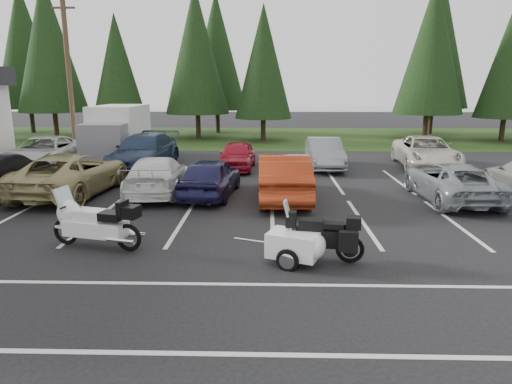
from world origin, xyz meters
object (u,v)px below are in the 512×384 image
object	(u,v)px
utility_pole	(69,71)
car_far_3	(325,153)
car_near_3	(157,175)
car_far_1	(144,152)
adventure_motorcycle	(318,231)
touring_motorcycle	(95,218)
cargo_trailer	(294,248)
car_far_0	(44,152)
car_near_5	(283,177)
car_far_2	(237,155)
box_truck	(115,133)
car_near_4	(210,177)
car_far_4	(426,152)
car_near_6	(452,182)
car_near_2	(72,174)

from	to	relation	value
utility_pole	car_far_3	xyz separation A→B (m)	(13.14, -1.82, -3.96)
car_near_3	car_far_3	distance (m)	8.97
car_far_1	adventure_motorcycle	world-z (taller)	car_far_1
touring_motorcycle	cargo_trailer	bearing A→B (deg)	3.56
car_far_0	car_far_1	xyz separation A→B (m)	(4.95, -0.04, 0.06)
car_near_5	car_far_0	world-z (taller)	car_near_5
utility_pole	car_far_1	bearing A→B (deg)	-27.04
car_far_2	car_far_1	bearing A→B (deg)	-178.19
car_far_1	adventure_motorcycle	distance (m)	13.95
cargo_trailer	box_truck	bearing A→B (deg)	142.42
car_near_4	car_far_1	distance (m)	6.89
car_near_5	touring_motorcycle	xyz separation A→B (m)	(-4.84, -5.17, -0.06)
car_far_0	car_far_3	distance (m)	13.80
adventure_motorcycle	car_near_5	bearing A→B (deg)	105.21
car_far_0	car_far_4	xyz separation A→B (m)	(18.85, 0.63, -0.01)
car_far_3	touring_motorcycle	size ratio (longest dim) A/B	1.61
car_far_3	car_far_4	size ratio (longest dim) A/B	0.81
box_truck	car_far_2	world-z (taller)	box_truck
cargo_trailer	car_near_6	bearing A→B (deg)	67.21
adventure_motorcycle	car_near_4	bearing A→B (deg)	126.78
touring_motorcycle	adventure_motorcycle	size ratio (longest dim) A/B	1.17
car_near_2	car_far_2	distance (m)	7.96
box_truck	car_near_3	bearing A→B (deg)	-62.25
car_far_0	car_far_4	distance (m)	18.86
car_near_2	car_near_6	xyz separation A→B (m)	(13.78, -0.52, -0.11)
utility_pole	car_near_3	xyz separation A→B (m)	(6.23, -7.53, -3.99)
car_near_3	car_near_5	xyz separation A→B (m)	(4.68, -0.70, 0.12)
car_near_4	car_far_4	size ratio (longest dim) A/B	0.78
car_far_3	touring_motorcycle	bearing A→B (deg)	-121.96
car_far_1	cargo_trailer	distance (m)	13.85
car_near_3	car_far_2	world-z (taller)	car_near_3
car_near_5	box_truck	bearing A→B (deg)	-45.59
utility_pole	car_near_5	size ratio (longest dim) A/B	1.80
car_near_3	car_far_4	size ratio (longest dim) A/B	0.89
car_far_2	touring_motorcycle	world-z (taller)	touring_motorcycle
car_near_3	touring_motorcycle	bearing A→B (deg)	84.38
car_near_3	car_near_5	distance (m)	4.74
car_near_4	car_far_1	size ratio (longest dim) A/B	0.74
car_far_3	car_near_3	bearing A→B (deg)	-141.01
car_near_4	car_far_2	distance (m)	5.62
car_near_4	car_far_4	world-z (taller)	car_far_4
box_truck	car_near_5	xyz separation A→B (m)	(8.91, -8.73, -0.63)
box_truck	cargo_trailer	size ratio (longest dim) A/B	3.40
car_far_4	cargo_trailer	world-z (taller)	car_far_4
car_far_2	adventure_motorcycle	xyz separation A→B (m)	(2.65, -11.87, 0.04)
car_near_3	car_near_4	xyz separation A→B (m)	(2.02, -0.31, 0.02)
car_far_2	car_far_4	bearing A→B (deg)	7.18
car_near_2	touring_motorcycle	world-z (taller)	car_near_2
car_near_2	car_near_5	world-z (taller)	car_near_5
car_near_2	car_far_3	xyz separation A→B (m)	(10.07, 5.90, -0.05)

